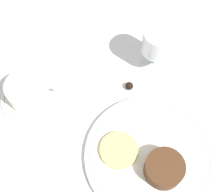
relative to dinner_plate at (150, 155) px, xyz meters
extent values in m
plane|color=white|center=(-0.01, 0.03, -0.01)|extent=(3.00, 3.00, 0.00)
cylinder|color=white|center=(0.00, 0.00, 0.00)|extent=(0.27, 0.27, 0.01)
torus|color=#8CB2D1|center=(0.00, 0.00, 0.00)|extent=(0.25, 0.25, 0.00)
cylinder|color=white|center=(-0.25, 0.15, 0.00)|extent=(0.14, 0.14, 0.01)
torus|color=#8CB2D1|center=(-0.25, 0.15, 0.00)|extent=(0.13, 0.13, 0.00)
cylinder|color=white|center=(-0.25, 0.15, 0.03)|extent=(0.09, 0.09, 0.06)
cylinder|color=brown|center=(-0.25, 0.15, 0.04)|extent=(0.08, 0.08, 0.05)
torus|color=white|center=(-0.20, 0.15, 0.03)|extent=(0.04, 0.01, 0.04)
cube|color=silver|center=(-0.22, 0.13, 0.00)|extent=(0.06, 0.07, 0.00)
ellipsoid|color=silver|center=(-0.18, 0.17, 0.00)|extent=(0.03, 0.03, 0.00)
cylinder|color=silver|center=(0.04, 0.23, -0.01)|extent=(0.07, 0.07, 0.01)
cylinder|color=silver|center=(0.04, 0.23, 0.02)|extent=(0.01, 0.01, 0.05)
cylinder|color=silver|center=(0.04, 0.23, 0.08)|extent=(0.08, 0.08, 0.06)
cylinder|color=#470A14|center=(0.04, 0.23, 0.07)|extent=(0.06, 0.06, 0.03)
cube|color=silver|center=(-0.17, -0.02, -0.01)|extent=(0.03, 0.14, 0.01)
cube|color=silver|center=(-0.19, 0.08, -0.01)|extent=(0.03, 0.05, 0.01)
cylinder|color=#4C2D19|center=(0.02, -0.04, 0.03)|extent=(0.08, 0.08, 0.04)
cylinder|color=#EFE075|center=(-0.06, 0.01, 0.01)|extent=(0.08, 0.08, 0.01)
sphere|color=black|center=(-0.03, 0.17, 0.00)|extent=(0.02, 0.02, 0.02)
camera|label=1|loc=(-0.09, -0.18, 0.63)|focal=50.00mm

